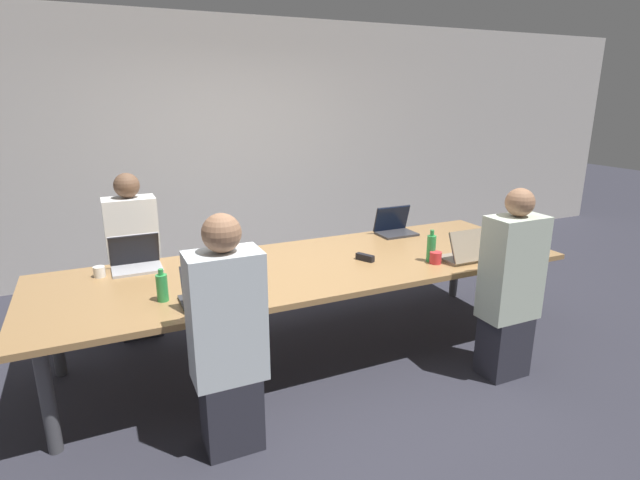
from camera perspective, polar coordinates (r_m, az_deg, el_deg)
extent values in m
plane|color=#2D2D38|center=(4.07, -1.16, -12.60)|extent=(24.00, 24.00, 0.00)
cube|color=#BCB7B2|center=(5.85, -10.75, 10.45)|extent=(12.00, 0.06, 2.80)
cube|color=#9E7547|center=(3.78, -1.23, -3.10)|extent=(3.93, 1.26, 0.04)
cylinder|color=#4C4C51|center=(3.27, -28.71, -15.60)|extent=(0.08, 0.08, 0.69)
cylinder|color=#4C4C51|center=(4.56, 22.41, -5.81)|extent=(0.08, 0.08, 0.69)
cylinder|color=#4C4C51|center=(4.08, -28.03, -9.17)|extent=(0.08, 0.08, 0.69)
cylinder|color=#4C4C51|center=(5.17, 15.19, -2.57)|extent=(0.08, 0.08, 0.69)
cube|color=#333338|center=(3.19, -12.88, -6.71)|extent=(0.31, 0.26, 0.02)
cube|color=#333338|center=(3.05, -12.64, -5.03)|extent=(0.31, 0.09, 0.25)
cube|color=#0F1933|center=(3.06, -12.68, -5.03)|extent=(0.31, 0.09, 0.25)
cube|color=#2D2D38|center=(3.06, -10.05, -18.75)|extent=(0.32, 0.24, 0.45)
cube|color=silver|center=(2.76, -10.66, -8.64)|extent=(0.40, 0.24, 0.73)
sphere|color=#9E7051|center=(2.60, -11.19, 0.79)|extent=(0.21, 0.21, 0.21)
cylinder|color=green|center=(3.25, -17.59, -5.24)|extent=(0.07, 0.07, 0.17)
cylinder|color=green|center=(3.21, -17.75, -3.51)|extent=(0.03, 0.03, 0.04)
cube|color=#333338|center=(4.61, 8.76, 0.70)|extent=(0.34, 0.24, 0.02)
cube|color=#333338|center=(4.66, 8.17, 2.50)|extent=(0.35, 0.07, 0.24)
cube|color=#0F1933|center=(4.65, 8.24, 2.43)|extent=(0.34, 0.07, 0.23)
cube|color=gray|center=(4.03, 15.75, -2.03)|extent=(0.30, 0.24, 0.02)
cube|color=gray|center=(3.94, 16.65, -0.65)|extent=(0.31, 0.11, 0.23)
cube|color=#0F1933|center=(3.94, 16.55, -0.67)|extent=(0.30, 0.10, 0.22)
cube|color=#2D2D38|center=(3.92, 20.24, -11.19)|extent=(0.32, 0.24, 0.45)
cube|color=beige|center=(3.70, 21.14, -3.00)|extent=(0.40, 0.24, 0.73)
sphere|color=#9E7051|center=(3.58, 21.89, 4.01)|extent=(0.19, 0.19, 0.19)
cylinder|color=red|center=(3.88, 13.07, -1.98)|extent=(0.09, 0.09, 0.09)
cylinder|color=green|center=(3.91, 12.59, -0.96)|extent=(0.07, 0.07, 0.20)
cylinder|color=green|center=(3.87, 12.70, 0.80)|extent=(0.03, 0.03, 0.04)
cube|color=#B7B7BC|center=(3.88, -20.16, -3.15)|extent=(0.35, 0.24, 0.02)
cube|color=#B7B7BC|center=(3.93, -20.47, -0.96)|extent=(0.35, 0.09, 0.24)
cube|color=black|center=(3.92, -20.45, -1.04)|extent=(0.35, 0.08, 0.23)
cube|color=#2D2D38|center=(4.51, -19.86, -7.46)|extent=(0.32, 0.24, 0.45)
cube|color=silver|center=(4.32, -20.61, -0.24)|extent=(0.40, 0.24, 0.73)
sphere|color=brown|center=(4.22, -21.24, 5.83)|extent=(0.20, 0.20, 0.20)
cylinder|color=white|center=(3.84, -23.92, -3.34)|extent=(0.08, 0.08, 0.08)
cube|color=black|center=(3.87, 5.17, -2.00)|extent=(0.11, 0.15, 0.05)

